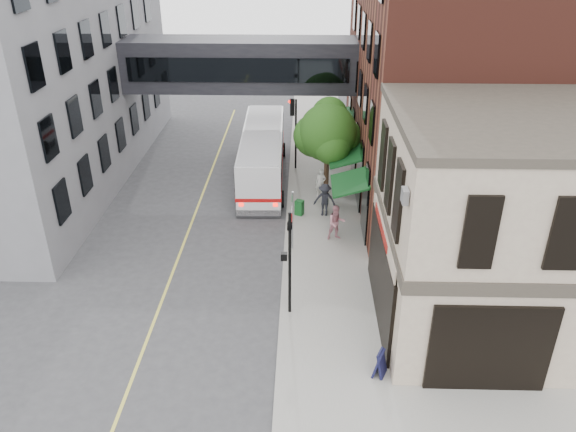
# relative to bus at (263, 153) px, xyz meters

# --- Properties ---
(ground) EXTENTS (120.00, 120.00, 0.00)m
(ground) POSITION_rel_bus_xyz_m (1.60, -15.73, -1.66)
(ground) COLOR #38383A
(ground) RESTS_ON ground
(sidewalk_main) EXTENTS (4.00, 60.00, 0.15)m
(sidewalk_main) POSITION_rel_bus_xyz_m (3.60, -1.73, -1.59)
(sidewalk_main) COLOR gray
(sidewalk_main) RESTS_ON ground
(corner_building) EXTENTS (10.19, 8.12, 8.45)m
(corner_building) POSITION_rel_bus_xyz_m (10.58, -13.73, 2.55)
(corner_building) COLOR tan
(corner_building) RESTS_ON ground
(brick_building) EXTENTS (13.76, 18.00, 14.00)m
(brick_building) POSITION_rel_bus_xyz_m (11.58, -0.74, 5.32)
(brick_building) COLOR #522219
(brick_building) RESTS_ON ground
(skyway_bridge) EXTENTS (14.00, 3.18, 3.00)m
(skyway_bridge) POSITION_rel_bus_xyz_m (-1.40, 2.27, 4.84)
(skyway_bridge) COLOR black
(skyway_bridge) RESTS_ON ground
(traffic_signal_near) EXTENTS (0.44, 0.22, 4.60)m
(traffic_signal_near) POSITION_rel_bus_xyz_m (1.97, -13.73, 1.32)
(traffic_signal_near) COLOR black
(traffic_signal_near) RESTS_ON sidewalk_main
(traffic_signal_far) EXTENTS (0.53, 0.28, 4.50)m
(traffic_signal_far) POSITION_rel_bus_xyz_m (1.87, 1.27, 1.67)
(traffic_signal_far) COLOR black
(traffic_signal_far) RESTS_ON sidewalk_main
(street_sign_pole) EXTENTS (0.08, 0.75, 3.00)m
(street_sign_pole) POSITION_rel_bus_xyz_m (2.00, -8.73, 0.27)
(street_sign_pole) COLOR gray
(street_sign_pole) RESTS_ON sidewalk_main
(street_tree) EXTENTS (3.80, 3.20, 5.60)m
(street_tree) POSITION_rel_bus_xyz_m (3.80, -2.52, 2.25)
(street_tree) COLOR #382619
(street_tree) RESTS_ON sidewalk_main
(lane_marking) EXTENTS (0.12, 40.00, 0.01)m
(lane_marking) POSITION_rel_bus_xyz_m (-3.40, -5.73, -1.66)
(lane_marking) COLOR #D8CC4C
(lane_marking) RESTS_ON ground
(bus) EXTENTS (2.88, 11.08, 2.97)m
(bus) POSITION_rel_bus_xyz_m (0.00, 0.00, 0.00)
(bus) COLOR white
(bus) RESTS_ON ground
(pedestrian_a) EXTENTS (0.63, 0.44, 1.65)m
(pedestrian_a) POSITION_rel_bus_xyz_m (3.50, -2.86, -0.69)
(pedestrian_a) COLOR white
(pedestrian_a) RESTS_ON sidewalk_main
(pedestrian_b) EXTENTS (1.02, 0.87, 1.80)m
(pedestrian_b) POSITION_rel_bus_xyz_m (4.15, -7.76, -0.61)
(pedestrian_b) COLOR #C47F8C
(pedestrian_b) RESTS_ON sidewalk_main
(pedestrian_c) EXTENTS (1.27, 0.85, 1.82)m
(pedestrian_c) POSITION_rel_bus_xyz_m (3.65, -5.22, -0.60)
(pedestrian_c) COLOR black
(pedestrian_c) RESTS_ON sidewalk_main
(newspaper_box) EXTENTS (0.53, 0.51, 0.83)m
(newspaper_box) POSITION_rel_bus_xyz_m (2.31, -5.20, -1.10)
(newspaper_box) COLOR #124F1D
(newspaper_box) RESTS_ON sidewalk_main
(sandwich_board) EXTENTS (0.56, 0.66, 1.00)m
(sandwich_board) POSITION_rel_bus_xyz_m (5.20, -17.23, -1.01)
(sandwich_board) COLOR black
(sandwich_board) RESTS_ON sidewalk_main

